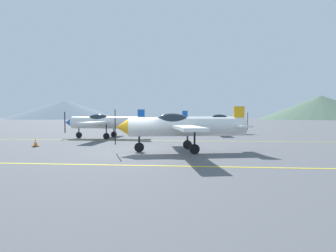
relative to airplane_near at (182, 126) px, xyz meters
The scene contains 9 objects.
ground_plane 3.24m from the airplane_near, 165.16° to the right, with size 400.00×400.00×0.00m, color #54565B.
apron_line_near 5.67m from the airplane_near, 120.07° to the right, with size 80.00×0.16×0.01m, color yellow.
apron_line_far 7.47m from the airplane_near, 111.95° to the left, with size 80.00×0.16×0.01m, color yellow.
airplane_near is the anchor object (origin of this frame).
airplane_mid 11.83m from the airplane_near, 131.62° to the left, with size 8.07×9.32×2.80m.
airplane_far 17.01m from the airplane_near, 78.59° to the left, with size 8.09×9.33×2.80m.
traffic_cone_front 10.73m from the airplane_near, behind, with size 0.36×0.36×0.59m.
hill_left 165.05m from the airplane_near, 118.78° to the left, with size 68.79×68.79×11.80m, color slate.
hill_centerleft 158.17m from the airplane_near, 62.22° to the left, with size 66.90×66.90×13.42m, color #4C6651.
Camera 1 is at (3.25, -15.44, 2.24)m, focal length 28.12 mm.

